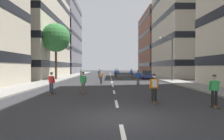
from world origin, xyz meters
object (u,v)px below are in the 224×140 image
parked_car_near (146,75)px  skater_4 (83,81)px  skater_8 (51,82)px  skater_7 (131,72)px  skater_9 (99,73)px  streetlamp_right (170,54)px  skater_2 (138,77)px  skater_3 (131,73)px  street_tree_near (56,38)px  skater_6 (81,72)px  skater_0 (154,86)px  skater_11 (99,73)px  skater_10 (118,73)px  skater_12 (214,89)px  skater_5 (101,76)px  skater_1 (116,72)px

parked_car_near → skater_4: 20.59m
skater_4 → skater_8: bearing=-169.4°
skater_7 → skater_9: bearing=-163.7°
streetlamp_right → skater_8: bearing=-138.4°
skater_2 → skater_3: (0.61, 11.40, 0.00)m
parked_car_near → skater_2: 11.93m
parked_car_near → street_tree_near: bearing=-168.4°
skater_3 → skater_6: bearing=151.9°
skater_0 → skater_7: (1.98, 27.38, 0.00)m
skater_3 → skater_11: (-5.98, 0.81, 0.00)m
skater_8 → skater_10: same height
skater_4 → skater_0: bearing=-40.9°
skater_7 → skater_12: same height
skater_9 → skater_12: size_ratio=1.00×
skater_2 → skater_6: (-9.53, 16.82, 0.03)m
skater_2 → skater_9: (-5.45, 14.20, 0.03)m
skater_5 → skater_3: bearing=63.2°
skater_8 → skater_9: same height
skater_2 → skater_11: size_ratio=1.00×
skater_5 → streetlamp_right: bearing=18.7°
skater_4 → skater_6: (-3.82, 23.88, 0.03)m
skater_5 → skater_7: 16.00m
skater_1 → skater_2: (2.13, -16.43, -0.03)m
skater_5 → skater_8: same height
skater_10 → skater_7: bearing=63.2°
skater_2 → skater_6: bearing=119.5°
skater_5 → skater_8: bearing=-112.7°
skater_2 → skater_6: 19.33m
parked_car_near → skater_0: 23.10m
skater_11 → skater_5: bearing=-85.8°
parked_car_near → skater_0: bearing=-100.3°
skater_0 → skater_10: same height
skater_5 → skater_7: size_ratio=1.00×
skater_5 → skater_6: 16.42m
skater_12 → skater_7: bearing=92.1°
parked_car_near → skater_10: 5.54m
skater_3 → skater_9: (-6.06, 2.80, 0.03)m
skater_8 → skater_5: bearing=67.3°
street_tree_near → streetlamp_right: street_tree_near is taller
skater_2 → skater_4: (-5.71, -7.06, 0.00)m
skater_7 → skater_8: same height
skater_6 → skater_8: (1.34, -24.34, -0.03)m
streetlamp_right → skater_7: size_ratio=3.65×
skater_10 → skater_8: bearing=-109.5°
streetlamp_right → skater_7: bearing=110.4°
skater_10 → skater_5: bearing=-106.3°
streetlamp_right → skater_1: bearing=122.4°
skater_3 → skater_5: 11.47m
skater_2 → skater_12: bearing=-80.0°
skater_11 → skater_9: bearing=92.1°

